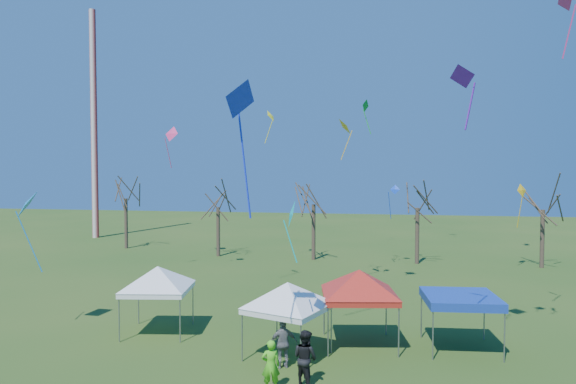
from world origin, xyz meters
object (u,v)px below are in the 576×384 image
(radio_mast, at_px, (94,125))
(tent_blue, at_px, (460,299))
(tree_4, at_px, (543,189))
(tent_red, at_px, (359,275))
(tree_0, at_px, (126,181))
(tent_white_mid, at_px, (288,287))
(person_grey, at_px, (283,343))
(person_green, at_px, (271,365))
(tree_2, at_px, (314,185))
(tree_1, at_px, (218,190))
(tent_white_west, at_px, (158,271))
(tree_3, at_px, (418,188))
(person_dark, at_px, (305,358))

(radio_mast, xyz_separation_m, tent_blue, (34.45, -29.81, -10.38))
(tree_4, height_order, tent_red, tree_4)
(tree_0, bearing_deg, tent_white_mid, -51.24)
(person_grey, bearing_deg, person_green, 62.48)
(tent_red, bearing_deg, person_green, -118.43)
(tent_white_mid, bearing_deg, tree_2, 94.78)
(tent_red, distance_m, tent_blue, 4.30)
(tree_1, height_order, tent_white_west, tree_1)
(tree_3, relative_size, person_grey, 4.24)
(radio_mast, distance_m, person_green, 46.14)
(tree_2, distance_m, tent_white_mid, 22.69)
(tent_white_mid, bearing_deg, tent_white_west, 163.11)
(tree_2, xyz_separation_m, tree_3, (8.40, -0.33, -0.21))
(tent_white_mid, bearing_deg, tree_1, 114.42)
(tent_red, bearing_deg, tree_4, 56.89)
(tree_3, distance_m, person_grey, 24.58)
(tent_white_mid, height_order, person_dark, tent_white_mid)
(tree_0, distance_m, tree_3, 27.09)
(person_green, bearing_deg, radio_mast, -69.74)
(person_green, xyz_separation_m, person_grey, (0.04, 2.08, 0.06))
(tree_4, bearing_deg, tree_0, 174.66)
(tree_4, distance_m, tent_white_west, 30.13)
(tree_1, height_order, tent_red, tree_1)
(tree_1, bearing_deg, tent_white_west, -79.50)
(tent_white_west, bearing_deg, tree_4, 41.91)
(radio_mast, relative_size, tree_3, 3.16)
(person_grey, bearing_deg, tent_white_west, -51.90)
(tree_1, xyz_separation_m, tent_red, (13.03, -20.72, -2.74))
(tree_1, distance_m, tree_2, 8.42)
(tent_blue, height_order, person_green, tent_blue)
(tent_red, height_order, person_green, tent_red)
(tent_red, distance_m, person_green, 6.20)
(tree_2, bearing_deg, radio_mast, 159.43)
(tree_1, height_order, tree_3, tree_3)
(tent_white_west, relative_size, person_green, 2.29)
(tree_2, relative_size, tent_red, 1.94)
(tent_white_mid, distance_m, person_dark, 3.36)
(tree_2, bearing_deg, tree_1, 178.15)
(tree_1, distance_m, tent_blue, 26.99)
(tent_white_mid, bearing_deg, tree_3, 73.48)
(radio_mast, height_order, tent_red, radio_mast)
(person_green, distance_m, person_dark, 1.26)
(tree_0, distance_m, tent_blue, 36.08)
(tree_0, relative_size, tent_blue, 2.66)
(tree_0, bearing_deg, person_grey, -52.41)
(tree_1, xyz_separation_m, tent_blue, (17.22, -20.46, -3.67))
(radio_mast, relative_size, tent_white_west, 6.25)
(tree_4, relative_size, person_dark, 4.02)
(tent_blue, xyz_separation_m, person_dark, (-5.86, -4.75, -1.14))
(tree_4, height_order, tent_white_mid, tree_4)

